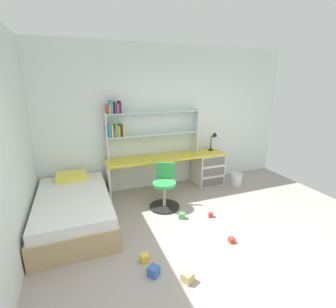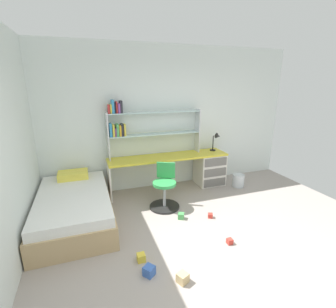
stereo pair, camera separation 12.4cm
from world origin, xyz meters
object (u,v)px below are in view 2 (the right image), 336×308
(toy_block_natural_3, at_px, (183,278))
(toy_block_blue_0, at_px, (149,271))
(toy_block_red_5, at_px, (210,216))
(waste_bin, at_px, (238,180))
(desk, at_px, (198,167))
(toy_block_yellow_2, at_px, (141,257))
(desk_lamp, at_px, (217,139))
(bookshelf_hutch, at_px, (141,124))
(toy_block_green_1, at_px, (181,216))
(toy_block_red_4, at_px, (230,241))
(bed_platform, at_px, (74,207))
(swivel_chair, at_px, (165,191))

(toy_block_natural_3, bearing_deg, toy_block_blue_0, 145.55)
(toy_block_blue_0, height_order, toy_block_red_5, toy_block_blue_0)
(waste_bin, height_order, toy_block_red_5, waste_bin)
(waste_bin, distance_m, toy_block_red_5, 1.47)
(toy_block_natural_3, bearing_deg, desk, 60.70)
(toy_block_blue_0, xyz_separation_m, toy_block_yellow_2, (-0.03, 0.25, -0.01))
(desk_lamp, relative_size, toy_block_red_5, 5.32)
(desk_lamp, height_order, toy_block_yellow_2, desk_lamp)
(bookshelf_hutch, relative_size, toy_block_green_1, 19.65)
(toy_block_red_5, bearing_deg, desk_lamp, 58.06)
(bookshelf_hutch, xyz_separation_m, toy_block_red_4, (0.70, -2.08, -1.30))
(bookshelf_hutch, relative_size, toy_block_red_4, 25.05)
(bookshelf_hutch, xyz_separation_m, desk_lamp, (1.59, -0.10, -0.38))
(desk, xyz_separation_m, toy_block_natural_3, (-1.31, -2.34, -0.35))
(toy_block_green_1, bearing_deg, bed_platform, 163.20)
(waste_bin, height_order, toy_block_green_1, waste_bin)
(toy_block_yellow_2, relative_size, toy_block_red_4, 1.33)
(desk_lamp, relative_size, toy_block_natural_3, 3.52)
(desk, xyz_separation_m, waste_bin, (0.76, -0.36, -0.27))
(toy_block_blue_0, relative_size, toy_block_yellow_2, 1.17)
(toy_block_blue_0, xyz_separation_m, toy_block_natural_3, (0.32, -0.22, -0.00))
(bookshelf_hutch, bearing_deg, bed_platform, -147.90)
(toy_block_natural_3, bearing_deg, toy_block_red_4, 25.30)
(desk, distance_m, toy_block_red_5, 1.37)
(toy_block_yellow_2, bearing_deg, toy_block_green_1, 41.80)
(desk_lamp, distance_m, swivel_chair, 1.69)
(bookshelf_hutch, relative_size, toy_block_natural_3, 16.69)
(waste_bin, bearing_deg, toy_block_red_4, -127.69)
(waste_bin, xyz_separation_m, toy_block_blue_0, (-2.39, -1.77, -0.07))
(toy_block_red_4, bearing_deg, desk, 76.61)
(toy_block_natural_3, height_order, toy_block_red_4, toy_block_natural_3)
(toy_block_green_1, distance_m, toy_block_yellow_2, 1.10)
(toy_block_yellow_2, height_order, toy_block_natural_3, toy_block_natural_3)
(desk_lamp, xyz_separation_m, bed_platform, (-2.86, -0.70, -0.72))
(bed_platform, bearing_deg, desk_lamp, 13.71)
(bookshelf_hutch, bearing_deg, toy_block_blue_0, -101.81)
(bookshelf_hutch, distance_m, toy_block_blue_0, 2.65)
(toy_block_yellow_2, bearing_deg, toy_block_red_5, 25.44)
(desk_lamp, height_order, toy_block_red_4, desk_lamp)
(toy_block_blue_0, relative_size, toy_block_green_1, 1.21)
(bed_platform, relative_size, toy_block_red_5, 25.86)
(bed_platform, bearing_deg, desk, 15.11)
(desk, bearing_deg, bed_platform, -164.89)
(toy_block_blue_0, height_order, toy_block_red_4, toy_block_blue_0)
(desk, bearing_deg, bookshelf_hutch, 173.04)
(toy_block_green_1, bearing_deg, toy_block_red_4, -64.74)
(desk, distance_m, toy_block_green_1, 1.46)
(bookshelf_hutch, relative_size, desk_lamp, 4.74)
(toy_block_natural_3, height_order, toy_block_red_5, toy_block_natural_3)
(bookshelf_hutch, xyz_separation_m, toy_block_red_5, (0.77, -1.41, -1.30))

